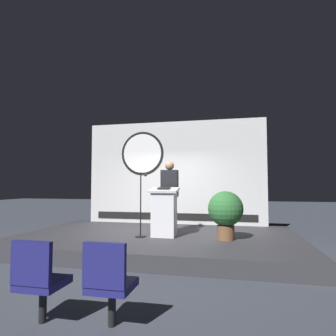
# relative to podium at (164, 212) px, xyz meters

# --- Properties ---
(ground_plane) EXTENTS (40.00, 40.00, 0.00)m
(ground_plane) POSITION_rel_podium_xyz_m (-0.21, 0.28, -0.85)
(ground_plane) COLOR #383D47
(stage_platform) EXTENTS (6.40, 4.00, 0.30)m
(stage_platform) POSITION_rel_podium_xyz_m (-0.21, 0.28, -0.70)
(stage_platform) COLOR #333338
(stage_platform) RESTS_ON ground
(banner_display) EXTENTS (5.35, 0.12, 3.06)m
(banner_display) POSITION_rel_podium_xyz_m (-0.24, 2.13, 0.99)
(banner_display) COLOR silver
(banner_display) RESTS_ON stage_platform
(podium) EXTENTS (0.64, 0.50, 1.11)m
(podium) POSITION_rel_podium_xyz_m (0.00, 0.00, 0.00)
(podium) COLOR silver
(podium) RESTS_ON stage_platform
(speaker_person) EXTENTS (0.40, 0.26, 1.73)m
(speaker_person) POSITION_rel_podium_xyz_m (0.02, 0.48, 0.34)
(speaker_person) COLOR black
(speaker_person) RESTS_ON stage_platform
(microphone_stand) EXTENTS (0.24, 0.52, 1.44)m
(microphone_stand) POSITION_rel_podium_xyz_m (-0.50, -0.10, -0.04)
(microphone_stand) COLOR black
(microphone_stand) RESTS_ON stage_platform
(potted_plant) EXTENTS (0.74, 0.74, 1.02)m
(potted_plant) POSITION_rel_podium_xyz_m (1.36, -0.08, 0.06)
(potted_plant) COLOR brown
(potted_plant) RESTS_ON stage_platform
(audience_chair_left) EXTENTS (0.44, 0.45, 0.89)m
(audience_chair_left) POSITION_rel_podium_xyz_m (-0.48, -3.64, -0.35)
(audience_chair_left) COLOR black
(audience_chair_left) RESTS_ON ground
(audience_chair_right) EXTENTS (0.44, 0.45, 0.89)m
(audience_chair_right) POSITION_rel_podium_xyz_m (0.27, -3.55, -0.35)
(audience_chair_right) COLOR black
(audience_chair_right) RESTS_ON ground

